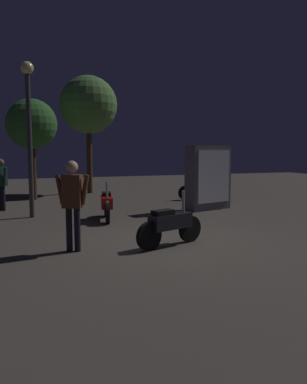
% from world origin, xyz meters
% --- Properties ---
extents(ground_plane, '(40.00, 40.00, 0.00)m').
position_xyz_m(ground_plane, '(0.00, 0.00, 0.00)').
color(ground_plane, '#4C443D').
extents(motorcycle_black_foreground, '(1.61, 0.62, 1.11)m').
position_xyz_m(motorcycle_black_foreground, '(-0.07, -0.31, 0.44)').
color(motorcycle_black_foreground, black).
rests_on(motorcycle_black_foreground, ground_plane).
extents(motorcycle_blue_parked_left, '(1.66, 0.32, 1.11)m').
position_xyz_m(motorcycle_blue_parked_left, '(3.79, 6.06, 0.44)').
color(motorcycle_blue_parked_left, black).
rests_on(motorcycle_blue_parked_left, ground_plane).
extents(motorcycle_red_parked_right, '(0.47, 1.65, 1.11)m').
position_xyz_m(motorcycle_red_parked_right, '(-0.64, 2.95, 0.44)').
color(motorcycle_red_parked_right, black).
rests_on(motorcycle_red_parked_right, ground_plane).
extents(person_rider_beside, '(0.64, 0.37, 1.74)m').
position_xyz_m(person_rider_beside, '(-1.98, -0.04, 1.05)').
color(person_rider_beside, black).
rests_on(person_rider_beside, ground_plane).
extents(person_bystander_far, '(0.42, 0.62, 1.67)m').
position_xyz_m(person_bystander_far, '(-3.44, 5.70, 1.00)').
color(person_bystander_far, black).
rests_on(person_bystander_far, ground_plane).
extents(streetlamp_far, '(0.36, 0.36, 4.41)m').
position_xyz_m(streetlamp_far, '(-2.58, 4.10, 2.85)').
color(streetlamp_far, '#38383D').
rests_on(streetlamp_far, ground_plane).
extents(tree_left_bg, '(1.95, 1.95, 3.94)m').
position_xyz_m(tree_left_bg, '(-2.36, 8.22, 2.93)').
color(tree_left_bg, '#4C331E').
rests_on(tree_left_bg, ground_plane).
extents(tree_center_bg, '(2.57, 2.57, 5.26)m').
position_xyz_m(tree_center_bg, '(0.16, 9.79, 3.95)').
color(tree_center_bg, '#4C331E').
rests_on(tree_center_bg, ground_plane).
extents(kiosk_billboard, '(1.67, 0.90, 2.10)m').
position_xyz_m(kiosk_billboard, '(2.94, 3.65, 1.05)').
color(kiosk_billboard, '#595960').
rests_on(kiosk_billboard, ground_plane).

